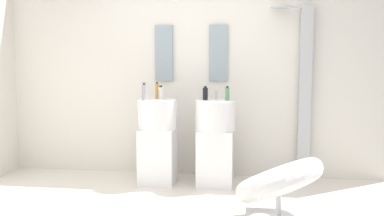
{
  "coord_description": "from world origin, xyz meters",
  "views": [
    {
      "loc": [
        0.7,
        -3.58,
        1.41
      ],
      "look_at": [
        0.15,
        0.55,
        0.95
      ],
      "focal_mm": 39.76,
      "sensor_mm": 36.0,
      "label": 1
    }
  ],
  "objects_px": {
    "soap_bottle_white": "(161,93)",
    "soap_bottle_amber": "(157,91)",
    "lounge_chair": "(279,186)",
    "pedestal_sink_left": "(158,139)",
    "pedestal_sink_right": "(215,141)",
    "shower_column": "(304,89)",
    "soap_bottle_grey": "(144,92)",
    "soap_bottle_black": "(205,94)",
    "soap_bottle_green": "(227,94)"
  },
  "relations": [
    {
      "from": "pedestal_sink_left",
      "to": "soap_bottle_amber",
      "type": "height_order",
      "value": "soap_bottle_amber"
    },
    {
      "from": "pedestal_sink_left",
      "to": "soap_bottle_green",
      "type": "distance_m",
      "value": 0.96
    },
    {
      "from": "soap_bottle_white",
      "to": "soap_bottle_green",
      "type": "bearing_deg",
      "value": -6.97
    },
    {
      "from": "soap_bottle_black",
      "to": "soap_bottle_green",
      "type": "xyz_separation_m",
      "value": [
        0.25,
        -0.01,
        0.0
      ]
    },
    {
      "from": "shower_column",
      "to": "soap_bottle_black",
      "type": "xyz_separation_m",
      "value": [
        -1.13,
        -0.3,
        -0.04
      ]
    },
    {
      "from": "lounge_chair",
      "to": "shower_column",
      "type": "bearing_deg",
      "value": 75.98
    },
    {
      "from": "lounge_chair",
      "to": "soap_bottle_black",
      "type": "height_order",
      "value": "soap_bottle_black"
    },
    {
      "from": "soap_bottle_black",
      "to": "shower_column",
      "type": "bearing_deg",
      "value": 14.92
    },
    {
      "from": "pedestal_sink_right",
      "to": "soap_bottle_black",
      "type": "distance_m",
      "value": 0.55
    },
    {
      "from": "pedestal_sink_right",
      "to": "soap_bottle_white",
      "type": "bearing_deg",
      "value": 167.87
    },
    {
      "from": "pedestal_sink_left",
      "to": "pedestal_sink_right",
      "type": "height_order",
      "value": "same"
    },
    {
      "from": "pedestal_sink_right",
      "to": "lounge_chair",
      "type": "height_order",
      "value": "pedestal_sink_right"
    },
    {
      "from": "shower_column",
      "to": "soap_bottle_amber",
      "type": "distance_m",
      "value": 1.73
    },
    {
      "from": "soap_bottle_grey",
      "to": "soap_bottle_amber",
      "type": "distance_m",
      "value": 0.27
    },
    {
      "from": "lounge_chair",
      "to": "soap_bottle_green",
      "type": "relative_size",
      "value": 6.6
    },
    {
      "from": "shower_column",
      "to": "soap_bottle_amber",
      "type": "relative_size",
      "value": 10.38
    },
    {
      "from": "pedestal_sink_left",
      "to": "shower_column",
      "type": "height_order",
      "value": "shower_column"
    },
    {
      "from": "pedestal_sink_right",
      "to": "shower_column",
      "type": "xyz_separation_m",
      "value": [
        1.01,
        0.36,
        0.57
      ]
    },
    {
      "from": "soap_bottle_amber",
      "to": "lounge_chair",
      "type": "bearing_deg",
      "value": -44.21
    },
    {
      "from": "shower_column",
      "to": "soap_bottle_grey",
      "type": "bearing_deg",
      "value": -166.08
    },
    {
      "from": "pedestal_sink_right",
      "to": "soap_bottle_grey",
      "type": "relative_size",
      "value": 5.46
    },
    {
      "from": "soap_bottle_grey",
      "to": "soap_bottle_amber",
      "type": "height_order",
      "value": "soap_bottle_amber"
    },
    {
      "from": "soap_bottle_white",
      "to": "soap_bottle_green",
      "type": "xyz_separation_m",
      "value": [
        0.78,
        -0.1,
        0.0
      ]
    },
    {
      "from": "pedestal_sink_right",
      "to": "soap_bottle_white",
      "type": "xyz_separation_m",
      "value": [
        -0.65,
        0.14,
        0.53
      ]
    },
    {
      "from": "soap_bottle_white",
      "to": "soap_bottle_amber",
      "type": "xyz_separation_m",
      "value": [
        -0.05,
        0.02,
        0.02
      ]
    },
    {
      "from": "soap_bottle_white",
      "to": "soap_bottle_amber",
      "type": "bearing_deg",
      "value": 155.32
    },
    {
      "from": "soap_bottle_amber",
      "to": "soap_bottle_black",
      "type": "bearing_deg",
      "value": -10.34
    },
    {
      "from": "pedestal_sink_left",
      "to": "soap_bottle_white",
      "type": "relative_size",
      "value": 6.9
    },
    {
      "from": "soap_bottle_grey",
      "to": "soap_bottle_black",
      "type": "distance_m",
      "value": 0.69
    },
    {
      "from": "pedestal_sink_left",
      "to": "soap_bottle_grey",
      "type": "height_order",
      "value": "soap_bottle_grey"
    },
    {
      "from": "pedestal_sink_right",
      "to": "soap_bottle_white",
      "type": "relative_size",
      "value": 6.9
    },
    {
      "from": "pedestal_sink_left",
      "to": "lounge_chair",
      "type": "xyz_separation_m",
      "value": [
        1.3,
        -1.14,
        -0.16
      ]
    },
    {
      "from": "soap_bottle_amber",
      "to": "shower_column",
      "type": "bearing_deg",
      "value": 6.47
    },
    {
      "from": "pedestal_sink_right",
      "to": "soap_bottle_black",
      "type": "bearing_deg",
      "value": 154.57
    },
    {
      "from": "shower_column",
      "to": "soap_bottle_amber",
      "type": "height_order",
      "value": "shower_column"
    },
    {
      "from": "pedestal_sink_left",
      "to": "soap_bottle_black",
      "type": "distance_m",
      "value": 0.76
    },
    {
      "from": "lounge_chair",
      "to": "pedestal_sink_left",
      "type": "bearing_deg",
      "value": 138.78
    },
    {
      "from": "soap_bottle_grey",
      "to": "soap_bottle_white",
      "type": "xyz_separation_m",
      "value": [
        0.14,
        0.23,
        -0.02
      ]
    },
    {
      "from": "pedestal_sink_right",
      "to": "shower_column",
      "type": "distance_m",
      "value": 1.21
    },
    {
      "from": "shower_column",
      "to": "lounge_chair",
      "type": "relative_size",
      "value": 1.96
    },
    {
      "from": "shower_column",
      "to": "soap_bottle_grey",
      "type": "distance_m",
      "value": 1.86
    },
    {
      "from": "pedestal_sink_right",
      "to": "soap_bottle_amber",
      "type": "height_order",
      "value": "soap_bottle_amber"
    },
    {
      "from": "soap_bottle_green",
      "to": "lounge_chair",
      "type": "bearing_deg",
      "value": -66.91
    },
    {
      "from": "soap_bottle_grey",
      "to": "soap_bottle_black",
      "type": "relative_size",
      "value": 1.25
    },
    {
      "from": "soap_bottle_white",
      "to": "soap_bottle_green",
      "type": "height_order",
      "value": "soap_bottle_green"
    },
    {
      "from": "pedestal_sink_left",
      "to": "shower_column",
      "type": "distance_m",
      "value": 1.81
    },
    {
      "from": "soap_bottle_green",
      "to": "shower_column",
      "type": "bearing_deg",
      "value": 19.65
    },
    {
      "from": "pedestal_sink_left",
      "to": "soap_bottle_green",
      "type": "height_order",
      "value": "soap_bottle_green"
    },
    {
      "from": "lounge_chair",
      "to": "soap_bottle_grey",
      "type": "height_order",
      "value": "soap_bottle_grey"
    },
    {
      "from": "lounge_chair",
      "to": "soap_bottle_green",
      "type": "height_order",
      "value": "soap_bottle_green"
    }
  ]
}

